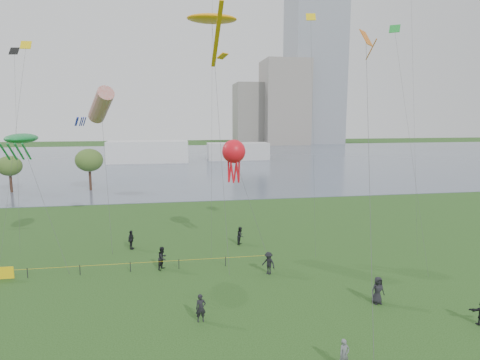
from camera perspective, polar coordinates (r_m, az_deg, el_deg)
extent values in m
plane|color=#1A3B13|center=(24.20, 4.23, -22.99)|extent=(400.00, 400.00, 0.00)
cube|color=slate|center=(120.69, -7.04, 2.89)|extent=(400.00, 120.00, 0.08)
cube|color=gray|center=(204.99, 10.70, 22.20)|extent=(24.00, 24.00, 120.00)
cube|color=gray|center=(189.02, 6.32, 10.87)|extent=(20.00, 20.00, 38.00)
cube|color=slate|center=(191.52, 1.71, 9.40)|extent=(16.00, 18.00, 28.00)
cube|color=silver|center=(115.54, -12.93, 3.94)|extent=(22.00, 8.00, 6.00)
cube|color=silver|center=(119.87, -0.30, 4.11)|extent=(18.00, 7.00, 5.00)
cylinder|color=#362118|center=(74.66, -20.51, -0.15)|extent=(0.44, 0.44, 3.28)
ellipsoid|color=#486728|center=(74.20, -20.67, 2.66)|extent=(4.67, 4.67, 3.94)
cylinder|color=#362118|center=(78.33, -29.78, -0.54)|extent=(0.44, 0.44, 2.81)
ellipsoid|color=#486728|center=(77.93, -29.96, 1.75)|extent=(4.00, 4.00, 3.38)
cylinder|color=black|center=(37.05, -27.98, -11.61)|extent=(0.07, 0.07, 0.85)
cylinder|color=black|center=(35.98, -21.81, -11.79)|extent=(0.07, 0.07, 0.85)
cylinder|color=black|center=(35.33, -15.33, -11.84)|extent=(0.07, 0.07, 0.85)
cylinder|color=black|center=(35.13, -8.69, -11.74)|extent=(0.07, 0.07, 0.85)
cylinder|color=black|center=(35.38, -2.06, -11.48)|extent=(0.07, 0.07, 0.85)
cylinder|color=black|center=(36.07, 4.37, -11.09)|extent=(0.07, 0.07, 0.85)
cylinder|color=gold|center=(35.22, -15.35, -11.35)|extent=(24.00, 0.03, 0.03)
cube|color=yellow|center=(37.70, -30.94, -11.30)|extent=(2.00, 0.04, 1.00)
imported|color=slate|center=(22.96, 14.60, -22.85)|extent=(0.66, 0.51, 1.60)
imported|color=black|center=(35.12, -10.95, -10.84)|extent=(1.13, 1.20, 1.96)
imported|color=black|center=(33.59, 4.08, -11.71)|extent=(1.33, 1.37, 1.87)
imported|color=black|center=(40.80, -15.23, -8.22)|extent=(0.81, 1.19, 1.88)
imported|color=black|center=(30.22, 19.00, -14.60)|extent=(0.97, 0.67, 1.92)
imported|color=black|center=(26.59, -5.60, -17.67)|extent=(0.69, 0.49, 1.79)
imported|color=black|center=(40.88, 0.07, -7.91)|extent=(1.02, 1.10, 1.81)
cylinder|color=#3F3F42|center=(35.36, -2.85, 5.96)|extent=(0.41, 8.56, 21.87)
ellipsoid|color=#FF9D0D|center=(40.55, -4.02, 21.90)|extent=(4.74, 2.96, 0.74)
cube|color=#FF9D0D|center=(35.97, -3.30, 19.66)|extent=(0.36, 6.98, 4.09)
cube|color=#FF9D0D|center=(31.90, -2.49, 17.21)|extent=(0.95, 0.95, 0.42)
cylinder|color=#3F3F42|center=(40.81, -18.44, 0.32)|extent=(1.11, 4.60, 13.94)
cylinder|color=red|center=(42.74, -19.17, 10.03)|extent=(3.48, 4.97, 3.67)
cylinder|color=#1B26C2|center=(41.81, -21.23, 7.76)|extent=(0.60, 1.13, 0.88)
cylinder|color=#1B26C2|center=(42.23, -21.50, 7.75)|extent=(0.60, 1.13, 0.88)
cylinder|color=#1B26C2|center=(42.19, -22.14, 7.71)|extent=(0.60, 1.13, 0.88)
cylinder|color=#1B26C2|center=(41.73, -22.28, 7.70)|extent=(0.60, 1.13, 0.88)
cylinder|color=#1B26C2|center=(41.49, -21.72, 7.72)|extent=(0.60, 1.13, 0.88)
cylinder|color=#3F3F42|center=(37.35, -25.97, -3.21)|extent=(4.03, 3.53, 10.99)
ellipsoid|color=#167C36|center=(38.94, -28.64, 5.22)|extent=(2.36, 4.25, 0.83)
cylinder|color=#167C36|center=(37.78, -30.45, 3.47)|extent=(0.16, 1.79, 1.54)
cylinder|color=#167C36|center=(37.59, -29.67, 3.51)|extent=(0.16, 1.79, 1.54)
cylinder|color=#167C36|center=(37.40, -28.88, 3.55)|extent=(0.16, 1.79, 1.54)
cylinder|color=#167C36|center=(37.22, -28.08, 3.59)|extent=(0.16, 1.79, 1.54)
cylinder|color=#3F3F42|center=(36.23, 1.64, -3.75)|extent=(2.61, 4.20, 9.62)
sphere|color=red|center=(37.31, -0.90, 4.10)|extent=(2.20, 2.20, 2.20)
cylinder|color=red|center=(37.56, -0.14, 1.68)|extent=(0.18, 0.54, 2.60)
cylinder|color=red|center=(37.94, -0.61, 1.75)|extent=(0.49, 0.36, 2.61)
cylinder|color=red|center=(37.87, -1.36, 1.74)|extent=(0.49, 0.36, 2.61)
cylinder|color=red|center=(37.41, -1.65, 1.65)|extent=(0.18, 0.54, 2.60)
cylinder|color=red|center=(37.02, -1.17, 1.57)|extent=(0.49, 0.36, 2.61)
cylinder|color=red|center=(37.09, -0.41, 1.59)|extent=(0.49, 0.36, 2.61)
cylinder|color=#3F3F42|center=(27.10, 17.92, 1.34)|extent=(5.03, 12.79, 18.82)
cube|color=orange|center=(34.23, 17.51, 18.70)|extent=(1.48, 1.48, 1.20)
cylinder|color=orange|center=(33.27, 18.16, 17.21)|extent=(0.08, 1.58, 1.35)
cube|color=black|center=(47.71, -29.46, 15.69)|extent=(1.04, 1.00, 0.76)
cube|color=yellow|center=(41.62, 10.04, 21.88)|extent=(0.93, 0.60, 0.76)
cube|color=#198C2D|center=(40.48, 21.14, 19.44)|extent=(0.97, 0.68, 0.76)
cube|color=yellow|center=(42.27, -28.17, 16.58)|extent=(1.01, 0.76, 0.76)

